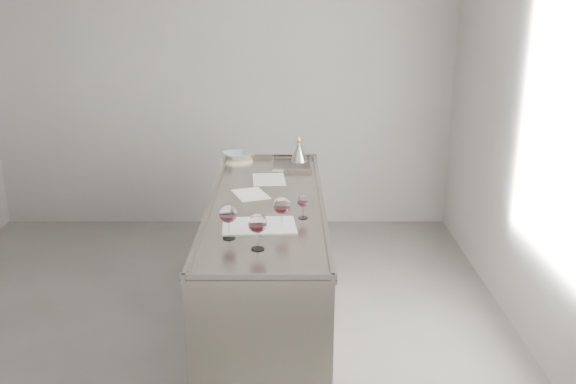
{
  "coord_description": "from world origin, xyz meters",
  "views": [
    {
      "loc": [
        0.65,
        -3.74,
        2.29
      ],
      "look_at": [
        0.64,
        0.28,
        1.02
      ],
      "focal_mm": 40.0,
      "sensor_mm": 36.0,
      "label": 1
    }
  ],
  "objects_px": {
    "wine_glass_right": "(282,206)",
    "wine_glass_small": "(303,201)",
    "notebook": "(259,226)",
    "counter": "(267,267)",
    "ceramic_bowl": "(237,156)",
    "wine_funnel": "(299,153)",
    "wine_glass_left": "(228,214)",
    "wine_glass_middle": "(257,224)"
  },
  "relations": [
    {
      "from": "wine_funnel",
      "to": "wine_glass_left",
      "type": "bearing_deg",
      "value": -103.87
    },
    {
      "from": "wine_glass_left",
      "to": "wine_glass_right",
      "type": "distance_m",
      "value": 0.33
    },
    {
      "from": "wine_glass_left",
      "to": "wine_glass_middle",
      "type": "height_order",
      "value": "wine_glass_middle"
    },
    {
      "from": "wine_glass_right",
      "to": "wine_glass_small",
      "type": "height_order",
      "value": "wine_glass_right"
    },
    {
      "from": "wine_glass_left",
      "to": "notebook",
      "type": "relative_size",
      "value": 0.44
    },
    {
      "from": "wine_glass_left",
      "to": "wine_glass_right",
      "type": "height_order",
      "value": "wine_glass_right"
    },
    {
      "from": "wine_glass_right",
      "to": "wine_glass_small",
      "type": "bearing_deg",
      "value": 58.31
    },
    {
      "from": "counter",
      "to": "ceramic_bowl",
      "type": "xyz_separation_m",
      "value": [
        -0.28,
        1.08,
        0.52
      ]
    },
    {
      "from": "counter",
      "to": "ceramic_bowl",
      "type": "bearing_deg",
      "value": 104.31
    },
    {
      "from": "wine_glass_small",
      "to": "ceramic_bowl",
      "type": "bearing_deg",
      "value": 110.35
    },
    {
      "from": "wine_glass_small",
      "to": "notebook",
      "type": "height_order",
      "value": "wine_glass_small"
    },
    {
      "from": "wine_glass_middle",
      "to": "wine_glass_small",
      "type": "bearing_deg",
      "value": 62.77
    },
    {
      "from": "wine_glass_small",
      "to": "ceramic_bowl",
      "type": "height_order",
      "value": "wine_glass_small"
    },
    {
      "from": "counter",
      "to": "wine_glass_small",
      "type": "height_order",
      "value": "wine_glass_small"
    },
    {
      "from": "wine_glass_small",
      "to": "ceramic_bowl",
      "type": "distance_m",
      "value": 1.48
    },
    {
      "from": "wine_glass_left",
      "to": "ceramic_bowl",
      "type": "relative_size",
      "value": 0.9
    },
    {
      "from": "wine_glass_small",
      "to": "wine_funnel",
      "type": "relative_size",
      "value": 0.71
    },
    {
      "from": "wine_glass_right",
      "to": "ceramic_bowl",
      "type": "xyz_separation_m",
      "value": [
        -0.39,
        1.59,
        -0.1
      ]
    },
    {
      "from": "wine_glass_middle",
      "to": "ceramic_bowl",
      "type": "distance_m",
      "value": 1.9
    },
    {
      "from": "wine_glass_right",
      "to": "notebook",
      "type": "relative_size",
      "value": 0.45
    },
    {
      "from": "counter",
      "to": "wine_glass_small",
      "type": "bearing_deg",
      "value": -51.9
    },
    {
      "from": "counter",
      "to": "wine_glass_left",
      "type": "relative_size",
      "value": 11.89
    },
    {
      "from": "counter",
      "to": "wine_funnel",
      "type": "distance_m",
      "value": 1.23
    },
    {
      "from": "counter",
      "to": "wine_glass_right",
      "type": "relative_size",
      "value": 11.78
    },
    {
      "from": "ceramic_bowl",
      "to": "counter",
      "type": "bearing_deg",
      "value": -75.69
    },
    {
      "from": "wine_glass_middle",
      "to": "wine_glass_small",
      "type": "height_order",
      "value": "wine_glass_middle"
    },
    {
      "from": "wine_glass_right",
      "to": "wine_funnel",
      "type": "height_order",
      "value": "wine_funnel"
    },
    {
      "from": "notebook",
      "to": "wine_funnel",
      "type": "bearing_deg",
      "value": 75.81
    },
    {
      "from": "notebook",
      "to": "ceramic_bowl",
      "type": "relative_size",
      "value": 2.03
    },
    {
      "from": "notebook",
      "to": "counter",
      "type": "bearing_deg",
      "value": 81.99
    },
    {
      "from": "wine_glass_left",
      "to": "ceramic_bowl",
      "type": "bearing_deg",
      "value": 92.77
    },
    {
      "from": "wine_glass_middle",
      "to": "wine_funnel",
      "type": "relative_size",
      "value": 0.95
    },
    {
      "from": "counter",
      "to": "ceramic_bowl",
      "type": "height_order",
      "value": "ceramic_bowl"
    },
    {
      "from": "wine_glass_middle",
      "to": "wine_funnel",
      "type": "height_order",
      "value": "wine_funnel"
    },
    {
      "from": "ceramic_bowl",
      "to": "wine_funnel",
      "type": "xyz_separation_m",
      "value": [
        0.51,
        0.0,
        0.02
      ]
    },
    {
      "from": "ceramic_bowl",
      "to": "wine_funnel",
      "type": "bearing_deg",
      "value": 0.0
    },
    {
      "from": "wine_funnel",
      "to": "wine_glass_middle",
      "type": "bearing_deg",
      "value": -97.68
    },
    {
      "from": "wine_glass_left",
      "to": "wine_funnel",
      "type": "relative_size",
      "value": 0.94
    },
    {
      "from": "wine_glass_middle",
      "to": "wine_glass_right",
      "type": "height_order",
      "value": "wine_glass_middle"
    },
    {
      "from": "wine_glass_left",
      "to": "wine_glass_small",
      "type": "bearing_deg",
      "value": 38.45
    },
    {
      "from": "wine_glass_left",
      "to": "counter",
      "type": "bearing_deg",
      "value": 73.4
    },
    {
      "from": "wine_glass_middle",
      "to": "wine_glass_right",
      "type": "xyz_separation_m",
      "value": [
        0.13,
        0.3,
        -0.0
      ]
    }
  ]
}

